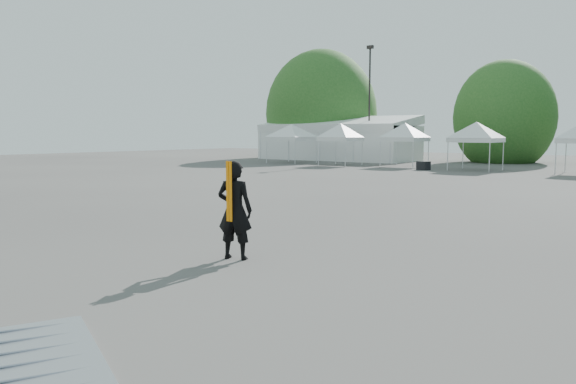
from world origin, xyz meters
The scene contains 12 objects.
ground centered at (0.00, 0.00, 0.00)m, with size 120.00×120.00×0.00m, color #474442.
marquee centered at (-22.00, 35.00, 1.97)m, with size 15.00×6.25×4.23m.
light_pole_west centered at (-18.00, 34.00, 5.77)m, with size 0.60×0.25×10.30m.
tree_far_w centered at (-26.00, 38.00, 4.54)m, with size 4.80×4.80×7.30m.
tree_mid_w centered at (-8.00, 40.00, 3.93)m, with size 4.16×4.16×6.33m.
tent_a centered at (-21.95, 27.71, 3.06)m, with size 4.60×4.60×3.88m.
tent_b centered at (-16.71, 27.25, 3.06)m, with size 3.82×3.82×3.88m.
tent_c centered at (-11.95, 28.90, 3.06)m, with size 4.09×4.09×3.88m.
tent_d centered at (-6.11, 27.90, 3.06)m, with size 4.30×4.30×3.88m.
man centered at (-0.30, -2.33, 1.01)m, with size 0.85×0.71×2.01m.
barrier_mid centered at (1.48, -7.43, 0.04)m, with size 2.74×2.10×0.08m.
crate_west centered at (-9.04, 25.95, 0.31)m, with size 0.79×0.61×0.61m, color black.
Camera 1 is at (7.46, -10.53, 2.55)m, focal length 35.00 mm.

